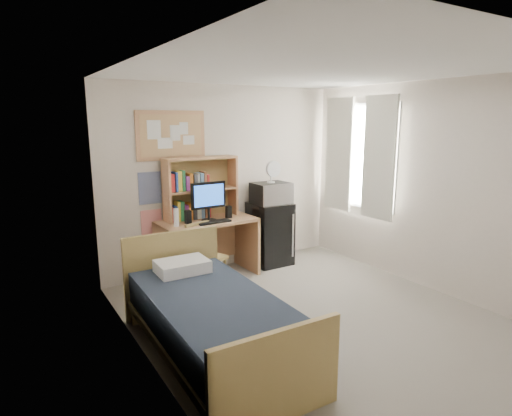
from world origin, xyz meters
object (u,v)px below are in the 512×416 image
microwave (271,193)px  desk_fan (271,173)px  desk (208,249)px  bulletin_board (171,135)px  speaker_right (229,212)px  speaker_left (188,217)px  desk_chair (207,257)px  mini_fridge (270,233)px  bed (214,326)px  monitor (209,201)px

microwave → desk_fan: (0.00, 0.00, 0.29)m
desk → microwave: 1.24m
bulletin_board → desk_fan: size_ratio=3.30×
desk → speaker_right: bearing=-11.3°
desk → speaker_left: speaker_left is taller
speaker_right → desk_fan: desk_fan is taller
desk_chair → speaker_left: size_ratio=4.83×
speaker_left → microwave: bearing=2.6°
desk_chair → mini_fridge: (1.23, 0.42, 0.04)m
bulletin_board → bed: (-0.48, -2.15, -1.64)m
desk → speaker_left: (-0.30, -0.07, 0.49)m
mini_fridge → desk_fan: (-0.00, -0.02, 0.91)m
microwave → desk_fan: 0.29m
bulletin_board → bed: bulletin_board is taller
bed → desk_chair: bearing=67.8°
bed → speaker_right: size_ratio=12.36×
monitor → microwave: 1.05m
desk_chair → bed: desk_chair is taller
speaker_left → microwave: microwave is taller
desk → monitor: size_ratio=2.49×
mini_fridge → desk_chair: bearing=-160.7°
mini_fridge → speaker_right: 0.87m
speaker_left → desk_fan: size_ratio=0.62×
desk → mini_fridge: size_ratio=1.40×
speaker_right → desk_chair: bearing=-148.6°
mini_fridge → microwave: bearing=-90.0°
speaker_right → microwave: (0.75, 0.08, 0.18)m
mini_fridge → bed: (-1.86, -1.87, -0.18)m
desk_chair → speaker_right: speaker_right is taller
monitor → microwave: bearing=3.3°
monitor → speaker_right: 0.35m
desk → bed: size_ratio=0.63×
microwave → desk: bearing=-177.8°
mini_fridge → monitor: monitor is taller
desk_chair → desk_fan: 1.60m
bed → speaker_left: 1.93m
bulletin_board → mini_fridge: bearing=-11.3°
monitor → desk: bearing=90.0°
speaker_right → mini_fridge: bearing=6.1°
desk_chair → monitor: (0.19, 0.31, 0.64)m
desk → monitor: bearing=-90.0°
desk → bed: bearing=-115.9°
microwave → desk_fan: bearing=0.0°
bed → mini_fridge: bearing=46.4°
speaker_right → microwave: microwave is taller
bed → microwave: bearing=46.1°
desk_chair → desk: bearing=46.9°
bed → desk_fan: size_ratio=7.25×
monitor → speaker_left: monitor is taller
mini_fridge → speaker_left: size_ratio=5.24×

